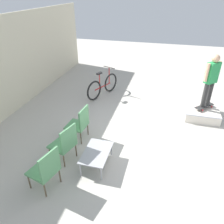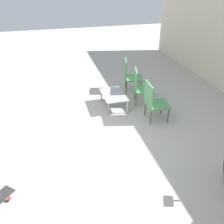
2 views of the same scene
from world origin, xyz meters
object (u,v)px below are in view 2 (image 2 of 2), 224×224
Objects in this scene: patio_chair_center at (140,86)px; patio_chair_left at (130,75)px; coffee_table at (114,96)px; patio_chair_right at (153,101)px.

patio_chair_left is at bearing 15.92° from patio_chair_center.
coffee_table is 1.16m from patio_chair_right.
coffee_table is at bearing 45.46° from patio_chair_right.
patio_chair_right is (1.76, -0.00, 0.00)m from patio_chair_left.
patio_chair_center is at bearing 3.93° from patio_chair_right.
coffee_table is 0.96× the size of patio_chair_left.
coffee_table is 1.19m from patio_chair_left.
patio_chair_center and patio_chair_right have the same top height.
patio_chair_center is 0.89m from patio_chair_right.
coffee_table is at bearing 153.98° from patio_chair_left.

